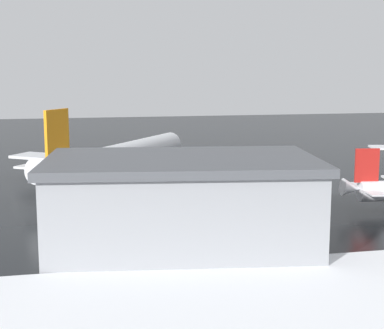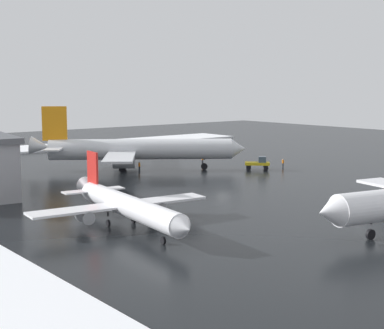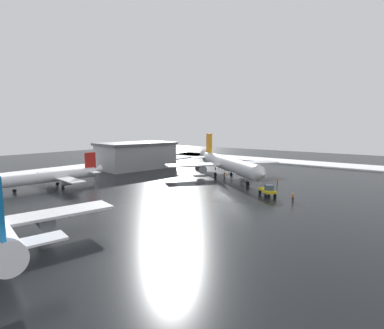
{
  "view_description": "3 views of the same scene",
  "coord_description": "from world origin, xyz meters",
  "px_view_note": "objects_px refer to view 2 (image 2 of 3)",
  "views": [
    {
      "loc": [
        -28.96,
        -89.09,
        16.84
      ],
      "look_at": [
        -10.37,
        -1.05,
        2.21
      ],
      "focal_mm": 55.0,
      "sensor_mm": 36.0,
      "label": 1
    },
    {
      "loc": [
        69.24,
        -62.33,
        15.91
      ],
      "look_at": [
        -7.05,
        -0.72,
        2.51
      ],
      "focal_mm": 55.0,
      "sensor_mm": 36.0,
      "label": 2
    },
    {
      "loc": [
        49.18,
        41.0,
        14.45
      ],
      "look_at": [
        -8.94,
        -4.54,
        4.84
      ],
      "focal_mm": 28.0,
      "sensor_mm": 36.0,
      "label": 3
    }
  ],
  "objects_px": {
    "airplane_parked_portside": "(136,149)",
    "ground_crew_beside_wing": "(283,163)",
    "ground_crew_mid_apron": "(202,159)",
    "ground_crew_near_tug": "(139,166)",
    "airplane_distant_tail": "(127,205)",
    "pushback_tug": "(259,163)"
  },
  "relations": [
    {
      "from": "airplane_parked_portside",
      "to": "ground_crew_beside_wing",
      "type": "relative_size",
      "value": 20.23
    },
    {
      "from": "ground_crew_mid_apron",
      "to": "ground_crew_near_tug",
      "type": "height_order",
      "value": "same"
    },
    {
      "from": "airplane_distant_tail",
      "to": "pushback_tug",
      "type": "distance_m",
      "value": 49.3
    },
    {
      "from": "airplane_distant_tail",
      "to": "airplane_parked_portside",
      "type": "bearing_deg",
      "value": 151.77
    },
    {
      "from": "pushback_tug",
      "to": "airplane_parked_portside",
      "type": "bearing_deg",
      "value": -172.64
    },
    {
      "from": "airplane_parked_portside",
      "to": "airplane_distant_tail",
      "type": "bearing_deg",
      "value": -89.23
    },
    {
      "from": "ground_crew_beside_wing",
      "to": "airplane_distant_tail",
      "type": "bearing_deg",
      "value": -89.64
    },
    {
      "from": "pushback_tug",
      "to": "ground_crew_beside_wing",
      "type": "distance_m",
      "value": 5.68
    },
    {
      "from": "ground_crew_near_tug",
      "to": "ground_crew_beside_wing",
      "type": "height_order",
      "value": "same"
    },
    {
      "from": "pushback_tug",
      "to": "ground_crew_near_tug",
      "type": "relative_size",
      "value": 2.82
    },
    {
      "from": "airplane_distant_tail",
      "to": "pushback_tug",
      "type": "xyz_separation_m",
      "value": [
        -22.66,
        43.76,
        -1.25
      ]
    },
    {
      "from": "airplane_parked_portside",
      "to": "ground_crew_beside_wing",
      "type": "xyz_separation_m",
      "value": [
        14.91,
        23.94,
        -2.97
      ]
    },
    {
      "from": "ground_crew_near_tug",
      "to": "airplane_parked_portside",
      "type": "bearing_deg",
      "value": 177.13
    },
    {
      "from": "ground_crew_mid_apron",
      "to": "ground_crew_near_tug",
      "type": "xyz_separation_m",
      "value": [
        0.03,
        -15.27,
        0.0
      ]
    },
    {
      "from": "pushback_tug",
      "to": "ground_crew_beside_wing",
      "type": "xyz_separation_m",
      "value": [
        1.06,
        5.57,
        -0.31
      ]
    },
    {
      "from": "airplane_distant_tail",
      "to": "ground_crew_beside_wing",
      "type": "xyz_separation_m",
      "value": [
        -21.6,
        49.34,
        -1.56
      ]
    },
    {
      "from": "pushback_tug",
      "to": "ground_crew_mid_apron",
      "type": "height_order",
      "value": "pushback_tug"
    },
    {
      "from": "airplane_parked_portside",
      "to": "ground_crew_mid_apron",
      "type": "relative_size",
      "value": 20.23
    },
    {
      "from": "airplane_parked_portside",
      "to": "pushback_tug",
      "type": "xyz_separation_m",
      "value": [
        13.85,
        18.36,
        -2.66
      ]
    },
    {
      "from": "ground_crew_beside_wing",
      "to": "ground_crew_near_tug",
      "type": "bearing_deg",
      "value": -143.11
    },
    {
      "from": "airplane_parked_portside",
      "to": "ground_crew_beside_wing",
      "type": "height_order",
      "value": "airplane_parked_portside"
    },
    {
      "from": "ground_crew_beside_wing",
      "to": "ground_crew_mid_apron",
      "type": "bearing_deg",
      "value": -170.99
    }
  ]
}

